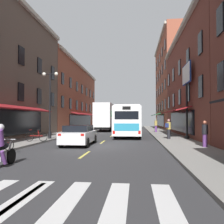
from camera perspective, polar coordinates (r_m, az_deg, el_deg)
name	(u,v)px	position (r m, az deg, el deg)	size (l,w,h in m)	color
ground_plane	(96,147)	(15.54, -3.90, -8.75)	(34.80, 80.00, 0.10)	#333335
lane_centre_dashes	(96,147)	(15.28, -4.06, -8.66)	(0.14, 73.90, 0.01)	#DBCC4C
crosswalk_near	(24,197)	(6.11, -21.13, -19.19)	(7.10, 2.80, 0.01)	silver
sidewalk_left	(13,144)	(17.51, -23.46, -7.42)	(3.00, 80.00, 0.14)	gray
sidewalk_right	(187,147)	(15.64, 18.15, -8.17)	(3.00, 80.00, 0.14)	gray
billboard_sign	(187,82)	(21.11, 18.09, 7.21)	(0.40, 2.94, 6.51)	black
transit_bus	(128,121)	(25.26, 4.06, -2.17)	(2.71, 11.23, 3.15)	white
box_truck	(105,117)	(34.64, -1.78, -1.32)	(2.51, 7.64, 4.11)	#B21E19
sedan_near	(111,125)	(46.48, -0.17, -3.18)	(1.90, 4.41, 1.31)	silver
sedan_mid	(79,135)	(16.29, -8.22, -5.68)	(1.94, 4.27, 1.41)	silver
motorcycle_rider	(0,149)	(9.75, -26.05, -8.26)	(0.62, 2.07, 1.66)	black
bicycle_near	(36,137)	(18.31, -18.34, -5.86)	(1.71, 0.48, 0.91)	black
bicycle_mid	(0,144)	(13.84, -26.04, -7.14)	(1.70, 0.48, 0.91)	black
pedestrian_near	(169,128)	(20.27, 13.91, -3.99)	(0.49, 0.50, 1.69)	black
pedestrian_mid	(156,125)	(30.43, 10.88, -3.23)	(0.36, 0.36, 1.74)	#66387F
pedestrian_far	(205,134)	(15.12, 22.15, -4.99)	(0.36, 0.36, 1.60)	#66387F
pedestrian_rear	(169,127)	(24.91, 14.11, -3.55)	(0.36, 0.36, 1.74)	black
street_lamp_twin	(50,102)	(20.77, -15.20, 2.47)	(1.42, 0.32, 5.82)	black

